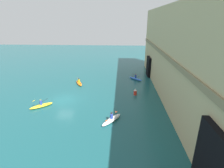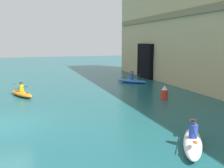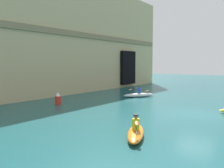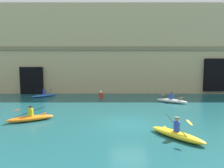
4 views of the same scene
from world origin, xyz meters
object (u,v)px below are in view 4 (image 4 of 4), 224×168
(kayak_blue, at_px, (44,95))
(kayak_white, at_px, (171,100))
(kayak_yellow, at_px, (176,134))
(kayak_orange, at_px, (30,118))
(marker_buoy, at_px, (101,94))

(kayak_blue, distance_m, kayak_white, 16.33)
(kayak_blue, relative_size, kayak_white, 0.92)
(kayak_yellow, xyz_separation_m, kayak_orange, (-9.46, 3.14, -0.00))
(kayak_yellow, distance_m, kayak_white, 10.51)
(kayak_yellow, relative_size, kayak_white, 0.91)
(kayak_yellow, bearing_deg, kayak_orange, -148.28)
(kayak_blue, xyz_separation_m, kayak_yellow, (12.70, -14.05, -0.00))
(kayak_orange, bearing_deg, kayak_yellow, 135.15)
(kayak_blue, height_order, kayak_yellow, kayak_yellow)
(kayak_white, bearing_deg, marker_buoy, 12.58)
(kayak_orange, height_order, marker_buoy, kayak_orange)
(kayak_blue, relative_size, marker_buoy, 2.76)
(kayak_yellow, distance_m, marker_buoy, 14.34)
(kayak_blue, bearing_deg, kayak_orange, -116.55)
(marker_buoy, bearing_deg, kayak_white, -22.73)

